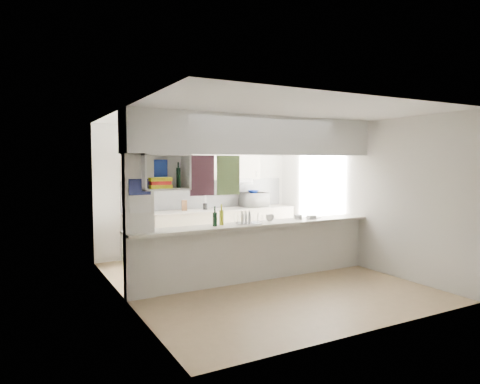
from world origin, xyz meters
TOP-DOWN VIEW (x-y plane):
  - floor at (0.00, 0.00)m, footprint 4.80×4.80m
  - ceiling at (0.00, 0.00)m, footprint 4.80×4.80m
  - wall_back at (0.00, 2.40)m, footprint 4.20×0.00m
  - wall_left at (-2.10, 0.00)m, footprint 0.00×4.80m
  - wall_right at (2.10, 0.00)m, footprint 0.00×4.80m
  - servery_partition at (-0.17, 0.00)m, footprint 4.20×0.50m
  - cubby_shelf at (-1.57, -0.06)m, footprint 0.65×0.35m
  - kitchen_run at (0.16, 2.14)m, footprint 3.60×0.63m
  - microwave at (1.21, 2.14)m, footprint 0.57×0.39m
  - bowl at (1.16, 2.12)m, footprint 0.23×0.23m
  - dish_rack at (-0.17, -0.01)m, footprint 0.47×0.41m
  - cup at (0.22, -0.02)m, footprint 0.17×0.17m
  - wine_bottles at (-0.67, 0.03)m, footprint 0.22×0.15m
  - plastic_tubs at (0.95, 0.04)m, footprint 0.49×0.23m
  - utensil_jar at (0.05, 2.15)m, footprint 0.09×0.09m
  - knife_block at (-0.39, 2.18)m, footprint 0.12×0.11m

SIDE VIEW (x-z plane):
  - floor at x=0.00m, z-range 0.00..0.00m
  - kitchen_run at x=0.16m, z-range -0.29..1.95m
  - plastic_tubs at x=0.95m, z-range 0.92..0.99m
  - utensil_jar at x=0.05m, z-range 0.92..1.05m
  - cup at x=0.22m, z-range 0.94..1.04m
  - dish_rack at x=-0.17m, z-range 0.90..1.11m
  - knife_block at x=-0.39m, z-range 0.92..1.13m
  - wine_bottles at x=-0.67m, z-range 0.88..1.20m
  - microwave at x=1.21m, z-range 0.92..1.23m
  - bowl at x=1.16m, z-range 1.23..1.28m
  - wall_back at x=0.00m, z-range -0.80..3.40m
  - wall_left at x=-2.10m, z-range -1.10..3.70m
  - wall_right at x=2.10m, z-range -1.10..3.70m
  - servery_partition at x=-0.17m, z-range 0.36..2.96m
  - cubby_shelf at x=-1.57m, z-range 1.46..1.96m
  - ceiling at x=0.00m, z-range 2.60..2.60m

